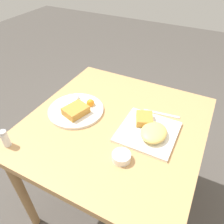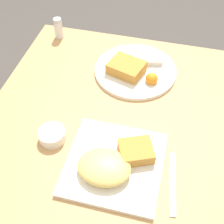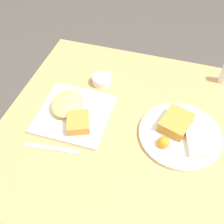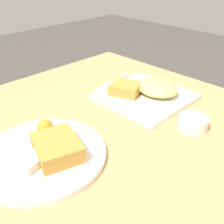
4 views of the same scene
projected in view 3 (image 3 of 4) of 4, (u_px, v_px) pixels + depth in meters
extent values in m
plane|color=#4C4742|center=(116.00, 200.00, 1.55)|extent=(8.00, 8.00, 0.00)
cube|color=tan|center=(118.00, 126.00, 1.01)|extent=(0.91, 0.88, 0.04)
cylinder|color=#9F7649|center=(75.00, 100.00, 1.61)|extent=(0.05, 0.05, 0.69)
cylinder|color=#9F7649|center=(202.00, 128.00, 1.47)|extent=(0.05, 0.05, 0.69)
cube|color=white|center=(74.00, 114.00, 1.02)|extent=(0.27, 0.27, 0.01)
ellipsoid|color=#EFCC6B|center=(67.00, 103.00, 1.02)|extent=(0.15, 0.12, 0.04)
cube|color=#C68938|center=(78.00, 122.00, 0.96)|extent=(0.12, 0.11, 0.04)
cylinder|color=white|center=(180.00, 134.00, 0.96)|extent=(0.30, 0.30, 0.01)
cube|color=#C68938|center=(176.00, 122.00, 0.96)|extent=(0.14, 0.13, 0.04)
cube|color=silver|center=(195.00, 140.00, 0.92)|extent=(0.15, 0.09, 0.02)
sphere|color=orange|center=(163.00, 142.00, 0.91)|extent=(0.04, 0.04, 0.04)
cylinder|color=white|center=(102.00, 80.00, 1.14)|extent=(0.08, 0.08, 0.03)
cylinder|color=beige|center=(102.00, 77.00, 1.13)|extent=(0.07, 0.07, 0.00)
cylinder|color=white|center=(224.00, 75.00, 1.13)|extent=(0.03, 0.03, 0.07)
cylinder|color=white|center=(223.00, 78.00, 1.14)|extent=(0.03, 0.03, 0.04)
cube|color=silver|center=(52.00, 148.00, 0.93)|extent=(0.04, 0.19, 0.00)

